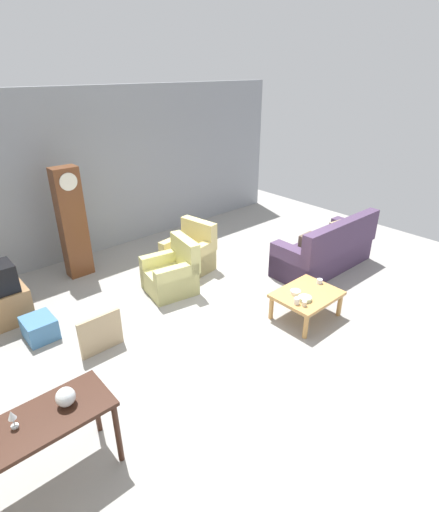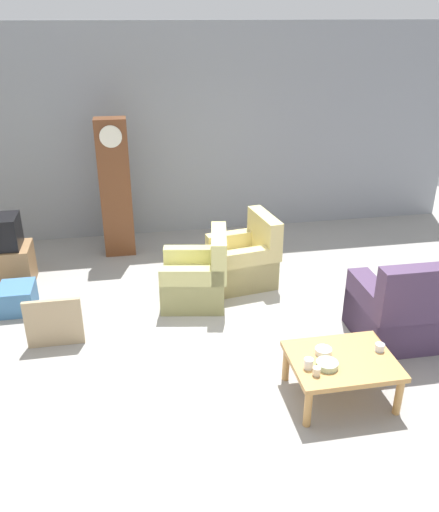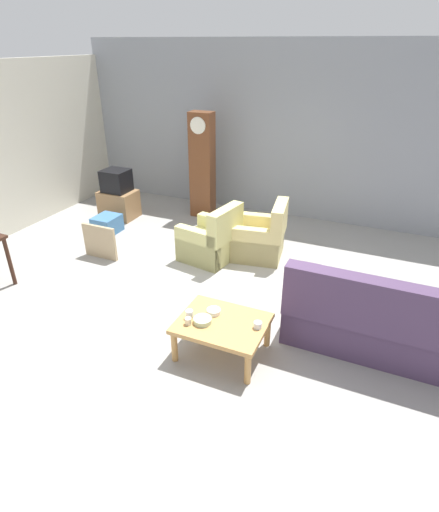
{
  "view_description": "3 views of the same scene",
  "coord_description": "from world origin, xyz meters",
  "views": [
    {
      "loc": [
        -3.7,
        -3.76,
        3.5
      ],
      "look_at": [
        -0.03,
        0.38,
        0.82
      ],
      "focal_mm": 27.52,
      "sensor_mm": 36.0,
      "label": 1
    },
    {
      "loc": [
        -1.15,
        -4.51,
        3.3
      ],
      "look_at": [
        -0.22,
        0.67,
        0.83
      ],
      "focal_mm": 36.61,
      "sensor_mm": 36.0,
      "label": 2
    },
    {
      "loc": [
        2.09,
        -4.19,
        3.13
      ],
      "look_at": [
        0.12,
        0.29,
        0.57
      ],
      "focal_mm": 28.96,
      "sensor_mm": 36.0,
      "label": 3
    }
  ],
  "objects": [
    {
      "name": "coffee_table_wood",
      "position": [
        0.65,
        -0.85,
        0.36
      ],
      "size": [
        0.96,
        0.76,
        0.42
      ],
      "color": "tan",
      "rests_on": "ground_plane"
    },
    {
      "name": "tv_crt",
      "position": [
        -2.83,
        2.06,
        0.75
      ],
      "size": [
        0.48,
        0.44,
        0.42
      ],
      "primitive_type": "cube",
      "color": "black",
      "rests_on": "tv_stand_cabinet"
    },
    {
      "name": "tv_stand_cabinet",
      "position": [
        -2.83,
        2.06,
        0.27
      ],
      "size": [
        0.68,
        0.52,
        0.54
      ],
      "primitive_type": "cube",
      "color": "#997047",
      "rests_on": "ground_plane"
    },
    {
      "name": "cup_white_porcelain",
      "position": [
        0.3,
        -0.93,
        0.47
      ],
      "size": [
        0.08,
        0.08,
        0.1
      ],
      "primitive_type": "cylinder",
      "color": "white",
      "rests_on": "coffee_table_wood"
    },
    {
      "name": "garage_door_wall",
      "position": [
        0.0,
        3.6,
        1.6
      ],
      "size": [
        8.4,
        0.16,
        3.2
      ],
      "primitive_type": "cube",
      "color": "gray",
      "rests_on": "ground_plane"
    },
    {
      "name": "framed_picture_leaning",
      "position": [
        -2.06,
        0.48,
        0.28
      ],
      "size": [
        0.6,
        0.05,
        0.56
      ],
      "primitive_type": "cube",
      "color": "tan",
      "rests_on": "ground_plane"
    },
    {
      "name": "ground_plane",
      "position": [
        0.0,
        0.0,
        0.0
      ],
      "size": [
        10.4,
        10.4,
        0.0
      ],
      "primitive_type": "plane",
      "color": "#999691"
    },
    {
      "name": "grandfather_clock",
      "position": [
        -1.35,
        2.81,
        1.01
      ],
      "size": [
        0.44,
        0.3,
        2.0
      ],
      "color": "brown",
      "rests_on": "ground_plane"
    },
    {
      "name": "armchair_olive_far",
      "position": [
        0.29,
        1.58,
        0.31
      ],
      "size": [
        0.9,
        0.88,
        0.92
      ],
      "color": "#D9C67D",
      "rests_on": "ground_plane"
    },
    {
      "name": "storage_box_blue",
      "position": [
        -2.59,
        1.34,
        0.16
      ],
      "size": [
        0.4,
        0.47,
        0.31
      ],
      "primitive_type": "cube",
      "color": "teal",
      "rests_on": "ground_plane"
    },
    {
      "name": "bowl_white_stacked",
      "position": [
        0.5,
        -0.74,
        0.45
      ],
      "size": [
        0.16,
        0.16,
        0.05
      ],
      "primitive_type": "cylinder",
      "color": "white",
      "rests_on": "coffee_table_wood"
    },
    {
      "name": "cup_cream_tall",
      "position": [
        0.33,
        -1.03,
        0.46
      ],
      "size": [
        0.07,
        0.07,
        0.08
      ],
      "primitive_type": "cylinder",
      "color": "beige",
      "rests_on": "coffee_table_wood"
    },
    {
      "name": "armchair_olive_near",
      "position": [
        -0.41,
        1.17,
        0.31
      ],
      "size": [
        0.91,
        0.88,
        0.92
      ],
      "color": "#CCC67A",
      "rests_on": "ground_plane"
    },
    {
      "name": "cup_blue_rimmed",
      "position": [
        1.04,
        -0.79,
        0.46
      ],
      "size": [
        0.09,
        0.09,
        0.07
      ],
      "primitive_type": "cylinder",
      "color": "silver",
      "rests_on": "coffee_table_wood"
    },
    {
      "name": "bowl_shallow_green",
      "position": [
        0.46,
        -0.95,
        0.45
      ],
      "size": [
        0.2,
        0.2,
        0.06
      ],
      "primitive_type": "cylinder",
      "color": "#B2C69E",
      "rests_on": "coffee_table_wood"
    }
  ]
}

